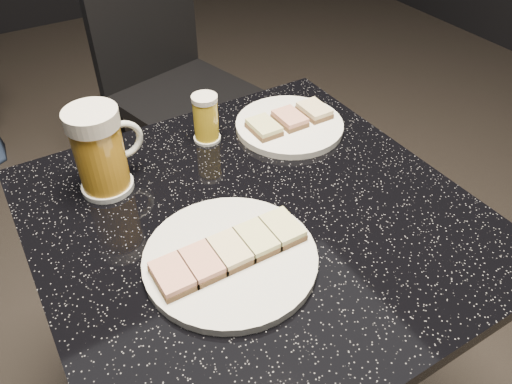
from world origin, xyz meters
TOP-DOWN VIEW (x-y plane):
  - plate_large at (-0.09, -0.07)m, footprint 0.26×0.26m
  - plate_small at (0.19, 0.19)m, footprint 0.22×0.22m
  - table at (0.00, 0.00)m, footprint 0.70×0.70m
  - beer_mug at (-0.19, 0.20)m, footprint 0.13×0.09m
  - beer_tumbler at (0.03, 0.24)m, footprint 0.05×0.05m
  - chair at (0.24, 0.96)m, footprint 0.50×0.50m
  - canapes_on_plate_large at (-0.09, -0.07)m, footprint 0.23×0.07m
  - canapes_on_plate_small at (0.19, 0.19)m, footprint 0.17×0.07m

SIDE VIEW (x-z plane):
  - chair at x=0.24m, z-range 0.06..0.94m
  - table at x=0.00m, z-range 0.13..0.88m
  - plate_large at x=-0.09m, z-range 0.75..0.76m
  - plate_small at x=0.19m, z-range 0.75..0.76m
  - canapes_on_plate_large at x=-0.09m, z-range 0.76..0.78m
  - canapes_on_plate_small at x=0.19m, z-range 0.76..0.78m
  - beer_tumbler at x=0.03m, z-range 0.75..0.85m
  - beer_mug at x=-0.19m, z-range 0.75..0.91m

